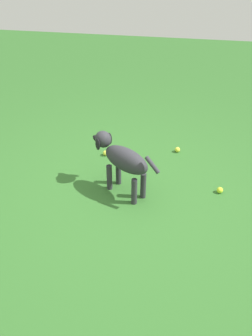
% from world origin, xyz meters
% --- Properties ---
extents(ground, '(14.00, 14.00, 0.00)m').
position_xyz_m(ground, '(0.00, 0.00, 0.00)').
color(ground, '#2D6026').
extents(dog, '(0.54, 0.79, 0.62)m').
position_xyz_m(dog, '(-0.11, -0.03, 0.41)').
color(dog, '#2D2D33').
rests_on(dog, ground).
extents(tennis_ball_0, '(0.07, 0.07, 0.07)m').
position_xyz_m(tennis_ball_0, '(-0.27, 0.99, 0.03)').
color(tennis_ball_0, '#C2E22D').
rests_on(tennis_ball_0, ground).
extents(tennis_ball_1, '(0.07, 0.07, 0.07)m').
position_xyz_m(tennis_ball_1, '(-0.77, -0.39, 0.03)').
color(tennis_ball_1, '#D8DA41').
rests_on(tennis_ball_1, ground).
extents(tennis_ball_2, '(0.07, 0.07, 0.07)m').
position_xyz_m(tennis_ball_2, '(-1.03, 0.49, 0.03)').
color(tennis_ball_2, '#CED63B').
rests_on(tennis_ball_2, ground).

